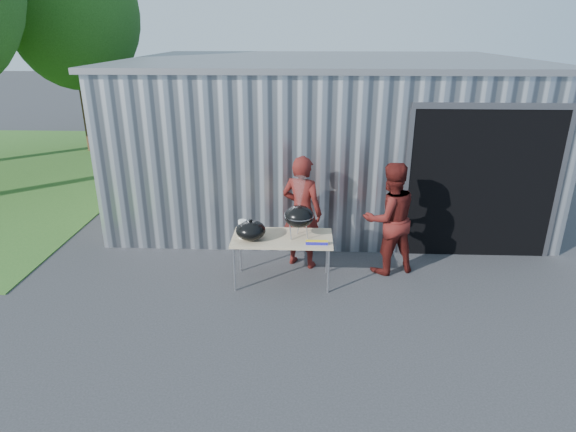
{
  "coord_description": "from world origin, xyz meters",
  "views": [
    {
      "loc": [
        0.43,
        -6.0,
        3.66
      ],
      "look_at": [
        0.14,
        0.7,
        1.05
      ],
      "focal_mm": 30.0,
      "sensor_mm": 36.0,
      "label": 1
    }
  ],
  "objects_px": {
    "folding_table": "(282,239)",
    "person_bystander": "(389,218)",
    "kettle_grill": "(299,211)",
    "person_cook": "(302,212)"
  },
  "relations": [
    {
      "from": "folding_table",
      "to": "person_cook",
      "type": "xyz_separation_m",
      "value": [
        0.28,
        0.6,
        0.22
      ]
    },
    {
      "from": "kettle_grill",
      "to": "person_cook",
      "type": "relative_size",
      "value": 0.51
    },
    {
      "from": "person_cook",
      "to": "person_bystander",
      "type": "bearing_deg",
      "value": -163.29
    },
    {
      "from": "folding_table",
      "to": "person_bystander",
      "type": "bearing_deg",
      "value": 15.04
    },
    {
      "from": "kettle_grill",
      "to": "person_bystander",
      "type": "height_order",
      "value": "person_bystander"
    },
    {
      "from": "person_cook",
      "to": "person_bystander",
      "type": "height_order",
      "value": "person_cook"
    },
    {
      "from": "kettle_grill",
      "to": "person_cook",
      "type": "xyz_separation_m",
      "value": [
        0.04,
        0.6,
        -0.24
      ]
    },
    {
      "from": "folding_table",
      "to": "person_bystander",
      "type": "xyz_separation_m",
      "value": [
        1.65,
        0.44,
        0.19
      ]
    },
    {
      "from": "folding_table",
      "to": "person_cook",
      "type": "distance_m",
      "value": 0.7
    },
    {
      "from": "kettle_grill",
      "to": "person_cook",
      "type": "height_order",
      "value": "person_cook"
    }
  ]
}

